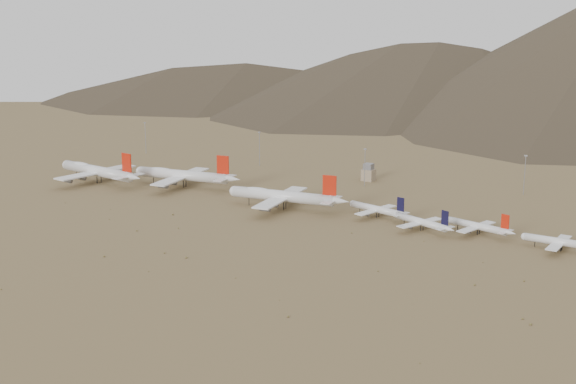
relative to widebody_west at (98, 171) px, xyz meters
The scene contains 14 objects.
ground 128.37m from the widebody_west, ahead, with size 3000.00×3000.00×0.00m, color olive.
widebody_west is the anchor object (origin of this frame).
widebody_centre 61.25m from the widebody_west, 18.29° to the left, with size 78.53×61.02×23.41m.
widebody_east 145.80m from the widebody_west, ahead, with size 76.86×59.63×22.89m.
narrowbody_a 203.19m from the widebody_west, ahead, with size 42.81×31.64×14.45m.
narrowbody_b 234.49m from the widebody_west, ahead, with size 40.77×30.61×14.21m.
narrowbody_c 263.33m from the widebody_west, ahead, with size 41.11×30.36×13.87m.
narrowbody_d 307.58m from the widebody_west, ahead, with size 42.61×30.51×14.05m.
control_tower 185.54m from the widebody_west, 32.49° to the left, with size 8.00×8.00×12.00m.
mast_far_west 111.21m from the widebody_west, 113.32° to the left, with size 2.00×0.60×25.70m.
mast_west 123.99m from the widebody_west, 59.43° to the left, with size 2.00×0.60×25.70m.
mast_centre 181.42m from the widebody_west, 26.97° to the left, with size 2.00×0.60×25.70m.
mast_east 283.02m from the widebody_west, 23.34° to the left, with size 2.00×0.60×25.70m.
desert_scrub 184.41m from the widebody_west, 36.10° to the right, with size 424.86×173.29×0.97m.
Camera 1 is at (255.74, -375.05, 119.15)m, focal length 50.00 mm.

